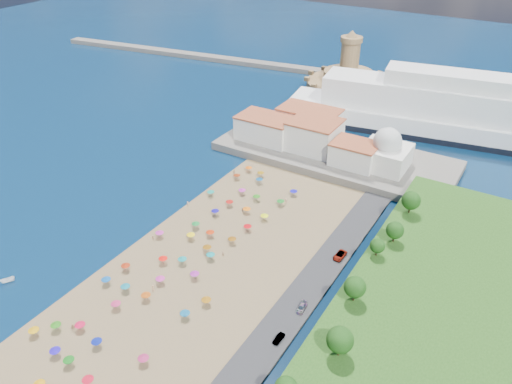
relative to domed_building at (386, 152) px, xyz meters
The scene contains 12 objects.
ground 77.60m from the domed_building, 112.91° to the right, with size 700.00×700.00×0.00m, color #071938.
terrace 21.44m from the domed_building, behind, with size 90.00×36.00×3.00m, color #59544C.
jetty 56.51m from the domed_building, 138.62° to the left, with size 18.00×70.00×2.40m, color #59544C.
breakwater 162.43m from the domed_building, 149.64° to the left, with size 200.00×7.00×2.60m, color #59544C.
waterfront_buildings 33.17m from the domed_building, behind, with size 57.00×29.00×11.00m.
domed_building is the anchor object (origin of this frame).
fortress 79.11m from the domed_building, 122.08° to the left, with size 40.00×40.00×32.40m.
cruise_ship 50.85m from the domed_building, 68.24° to the left, with size 152.20×46.40×32.91m.
beach_parasols 85.50m from the domed_building, 111.44° to the right, with size 31.61×115.22×2.20m.
beachgoers 74.75m from the domed_building, 117.30° to the right, with size 27.72×83.34×1.85m.
parked_cars 76.44m from the domed_building, 85.48° to the right, with size 2.71×66.04×1.44m.
hillside_trees 83.48m from the domed_building, 77.68° to the right, with size 10.42×104.43×7.26m.
Camera 1 is at (72.82, -88.22, 88.76)m, focal length 35.00 mm.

